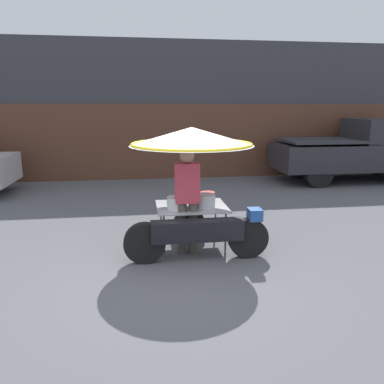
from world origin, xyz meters
The scene contains 5 objects.
ground_plane centered at (0.00, 0.00, 0.00)m, with size 36.00×36.00×0.00m, color #56565B.
shopfront_building centered at (0.00, 8.21, 2.17)m, with size 28.00×2.06×4.36m.
vendor_motorcycle_cart centered at (0.34, 0.96, 1.56)m, with size 2.24×2.01×2.00m.
vendor_person centered at (0.22, 0.74, 0.96)m, with size 0.38×0.23×1.70m.
pickup_truck centered at (6.27, 5.94, 0.95)m, with size 4.97×1.83×1.95m.
Camera 1 is at (-0.50, -4.96, 2.33)m, focal length 35.00 mm.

